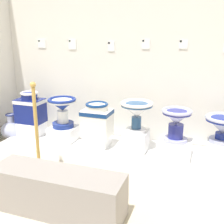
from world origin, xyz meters
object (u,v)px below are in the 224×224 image
Objects in this scene: museum_bench at (58,192)px; info_placard_fourth at (146,44)px; plinth_block_rightmost at (32,128)px; antique_toilet_central_ornate at (223,125)px; plinth_block_squat_floral at (64,133)px; antique_toilet_squat_floral at (62,108)px; antique_toilet_tall_cobalt at (97,119)px; antique_toilet_broad_patterned at (137,110)px; info_placard_second at (72,44)px; decorative_vase_companion at (12,129)px; plinth_block_broad_patterned at (136,141)px; stanchion_post_near_left at (38,145)px; plinth_block_tall_cobalt at (97,141)px; info_placard_first at (42,44)px; antique_toilet_rightmost at (30,108)px; info_placard_fifth at (183,44)px; info_placard_third at (111,46)px; plinth_block_leftmost at (174,149)px; plinth_block_central_ornate at (220,151)px; antique_toilet_leftmost at (176,120)px.

info_placard_fourth is at bearing 78.22° from museum_bench.
antique_toilet_central_ornate reaches higher than plinth_block_rightmost.
info_placard_fourth is 2.18m from museum_bench.
antique_toilet_squat_floral is (0.00, 0.00, 0.38)m from plinth_block_squat_floral.
antique_toilet_tall_cobalt is at bearing 96.42° from museum_bench.
antique_toilet_broad_patterned is at bearing -0.00° from plinth_block_squat_floral.
antique_toilet_squat_floral is at bearing -178.23° from antique_toilet_central_ornate.
info_placard_second is 0.36× the size of decorative_vase_companion.
antique_toilet_broad_patterned reaches higher than decorative_vase_companion.
antique_toilet_central_ornate is 2.95m from decorative_vase_companion.
plinth_block_broad_patterned is 1.91m from decorative_vase_companion.
antique_toilet_broad_patterned is at bearing 74.57° from museum_bench.
info_placard_fourth is 0.12× the size of stanchion_post_near_left.
stanchion_post_near_left reaches higher than antique_toilet_broad_patterned.
info_placard_first reaches higher than plinth_block_tall_cobalt.
stanchion_post_near_left is at bearing -51.49° from antique_toilet_rightmost.
museum_bench is at bearing -105.43° from plinth_block_broad_patterned.
info_placard_fifth is (2.07, 0.37, 0.91)m from antique_toilet_rightmost.
plinth_block_rightmost is 0.78× the size of antique_toilet_tall_cobalt.
plinth_block_tall_cobalt is (1.08, -0.09, -0.34)m from antique_toilet_rightmost.
antique_toilet_broad_patterned is 1.80m from info_placard_first.
stanchion_post_near_left is 0.79m from museum_bench.
antique_toilet_broad_patterned is at bearing -1.69° from antique_toilet_rightmost.
info_placard_second is (-1.07, 0.42, 1.18)m from plinth_block_broad_patterned.
stanchion_post_near_left is at bearing -51.49° from plinth_block_rightmost.
antique_toilet_rightmost is 1.09m from antique_toilet_tall_cobalt.
info_placard_first reaches higher than info_placard_third.
antique_toilet_squat_floral is at bearing -4.86° from plinth_block_rightmost.
info_placard_first reaches higher than plinth_block_broad_patterned.
plinth_block_leftmost reaches higher than plinth_block_tall_cobalt.
antique_toilet_tall_cobalt is 1.54m from antique_toilet_central_ornate.
plinth_block_central_ornate is at bearing 3.92° from antique_toilet_tall_cobalt.
plinth_block_rightmost is at bearing -179.64° from antique_toilet_central_ornate.
antique_toilet_leftmost reaches higher than museum_bench.
antique_toilet_central_ornate is (2.61, 0.02, 0.33)m from plinth_block_rightmost.
plinth_block_tall_cobalt is 0.73× the size of decorative_vase_companion.
info_placard_fifth is (0.99, 0.46, 0.95)m from antique_toilet_tall_cobalt.
antique_toilet_squat_floral reaches higher than decorative_vase_companion.
antique_toilet_squat_floral is 2.09m from plinth_block_central_ornate.
info_placard_fifth reaches higher than plinth_block_squat_floral.
info_placard_first is (-1.57, 0.42, 1.18)m from plinth_block_broad_patterned.
plinth_block_leftmost is 2.03m from info_placard_second.
antique_toilet_broad_patterned is 0.89m from info_placard_fourth.
info_placard_third is at bearing -180.00° from info_placard_fourth.
antique_toilet_broad_patterned is 1.25m from stanchion_post_near_left.
plinth_block_tall_cobalt is at bearing 179.32° from antique_toilet_leftmost.
antique_toilet_central_ornate is at bearing 12.73° from antique_toilet_leftmost.
info_placard_fifth reaches higher than info_placard_second.
plinth_block_central_ornate is at bearing 3.92° from plinth_block_tall_cobalt.
info_placard_fifth is 2.73m from decorative_vase_companion.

